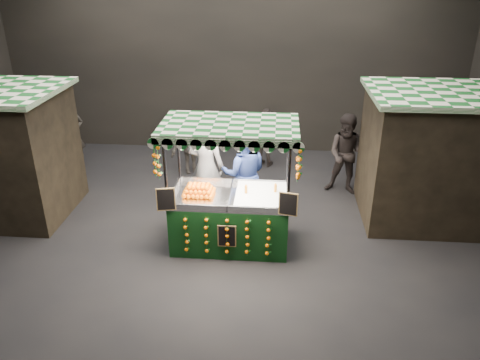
{
  "coord_description": "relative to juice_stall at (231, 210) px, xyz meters",
  "views": [
    {
      "loc": [
        1.22,
        -7.25,
        4.76
      ],
      "look_at": [
        0.58,
        0.46,
        1.15
      ],
      "focal_mm": 35.2,
      "sensor_mm": 36.0,
      "label": 1
    }
  ],
  "objects": [
    {
      "name": "shopper_4",
      "position": [
        -4.94,
        2.16,
        0.03
      ],
      "size": [
        0.81,
        0.59,
        1.51
      ],
      "rotation": [
        0.0,
        0.0,
        3.31
      ],
      "color": "#2B2823",
      "rests_on": "ground"
    },
    {
      "name": "vendor_blue",
      "position": [
        0.16,
        1.1,
        0.22
      ],
      "size": [
        0.96,
        0.77,
        1.88
      ],
      "rotation": [
        0.0,
        0.0,
        3.21
      ],
      "color": "navy",
      "rests_on": "ground"
    },
    {
      "name": "ground",
      "position": [
        -0.44,
        -0.1,
        -0.72
      ],
      "size": [
        12.0,
        12.0,
        0.0
      ],
      "primitive_type": "plane",
      "color": "black",
      "rests_on": "ground"
    },
    {
      "name": "juice_stall",
      "position": [
        0.0,
        0.0,
        0.0
      ],
      "size": [
        2.4,
        1.41,
        2.32
      ],
      "color": "black",
      "rests_on": "ground"
    },
    {
      "name": "vendor_grey",
      "position": [
        -0.6,
        1.15,
        0.31
      ],
      "size": [
        0.83,
        0.63,
        2.06
      ],
      "rotation": [
        0.0,
        0.0,
        2.95
      ],
      "color": "slate",
      "rests_on": "ground"
    },
    {
      "name": "market_hall",
      "position": [
        -0.44,
        -0.1,
        2.66
      ],
      "size": [
        12.1,
        10.1,
        5.05
      ],
      "color": "black",
      "rests_on": "ground"
    },
    {
      "name": "shopper_1",
      "position": [
        2.33,
        2.36,
        0.19
      ],
      "size": [
        1.03,
        0.89,
        1.82
      ],
      "rotation": [
        0.0,
        0.0,
        -0.26
      ],
      "color": "black",
      "rests_on": "ground"
    },
    {
      "name": "shopper_3",
      "position": [
        -1.3,
        3.15,
        0.04
      ],
      "size": [
        1.13,
        0.93,
        1.52
      ],
      "rotation": [
        0.0,
        0.0,
        0.44
      ],
      "color": "#272420",
      "rests_on": "ground"
    },
    {
      "name": "shopper_0",
      "position": [
        -4.22,
        3.04,
        0.21
      ],
      "size": [
        0.81,
        0.7,
        1.87
      ],
      "rotation": [
        0.0,
        0.0,
        0.45
      ],
      "color": "#282520",
      "rests_on": "ground"
    },
    {
      "name": "neighbour_stall_right",
      "position": [
        3.96,
        1.4,
        0.59
      ],
      "size": [
        3.0,
        2.2,
        2.6
      ],
      "color": "black",
      "rests_on": "ground"
    },
    {
      "name": "shopper_2",
      "position": [
        0.51,
        3.74,
        0.03
      ],
      "size": [
        0.95,
        0.66,
        1.5
      ],
      "rotation": [
        0.0,
        0.0,
        2.77
      ],
      "color": "#2C2523",
      "rests_on": "ground"
    }
  ]
}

